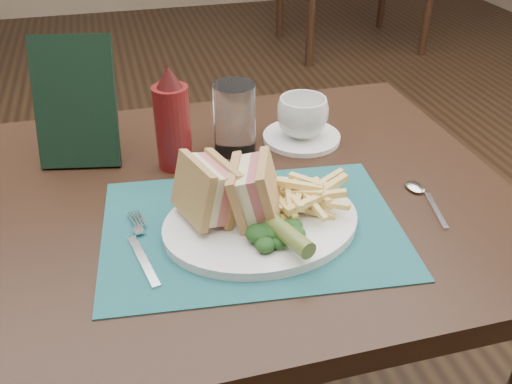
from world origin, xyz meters
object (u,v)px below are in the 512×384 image
sandwich_half_a (193,193)px  sandwich_half_b (241,189)px  drinking_glass (235,118)px  saucer (301,137)px  ketchup_bottle (172,118)px  plate (261,223)px  check_presenter (75,102)px  table_main (244,346)px  coffee_cup (302,117)px  placemat (252,228)px

sandwich_half_a → sandwich_half_b: bearing=-22.7°
sandwich_half_a → drinking_glass: 0.26m
saucer → ketchup_bottle: 0.27m
plate → check_presenter: 0.40m
sandwich_half_a → saucer: 0.35m
table_main → coffee_cup: size_ratio=9.22×
drinking_glass → plate: bearing=-94.4°
saucer → check_presenter: 0.42m
sandwich_half_a → check_presenter: (-0.16, 0.27, 0.04)m
coffee_cup → check_presenter: 0.41m
placemat → plate: plate is taller
table_main → sandwich_half_b: 0.45m
plate → saucer: plate is taller
sandwich_half_b → drinking_glass: size_ratio=0.74×
drinking_glass → ketchup_bottle: (-0.12, -0.03, 0.03)m
sandwich_half_a → sandwich_half_b: 0.07m
sandwich_half_b → sandwich_half_a: bearing=-165.9°
table_main → check_presenter: (-0.25, 0.18, 0.49)m
sandwich_half_a → saucer: size_ratio=0.65×
placemat → ketchup_bottle: (-0.08, 0.22, 0.09)m
placemat → ketchup_bottle: ketchup_bottle is taller
sandwich_half_a → sandwich_half_b: same height
plate → coffee_cup: bearing=54.1°
drinking_glass → check_presenter: 0.28m
coffee_cup → drinking_glass: (-0.13, -0.01, 0.02)m
plate → check_presenter: (-0.25, 0.29, 0.10)m
table_main → placemat: placemat is taller
coffee_cup → check_presenter: (-0.41, 0.03, 0.06)m
plate → sandwich_half_a: bearing=162.6°
plate → sandwich_half_b: bearing=147.7°
sandwich_half_b → saucer: size_ratio=0.64×
sandwich_half_b → drinking_glass: 0.24m
sandwich_half_a → drinking_glass: bearing=46.4°
coffee_cup → drinking_glass: 0.13m
check_presenter → placemat: bearing=-38.6°
placemat → check_presenter: 0.39m
ketchup_bottle → coffee_cup: bearing=8.1°
saucer → ketchup_bottle: bearing=-171.9°
sandwich_half_a → check_presenter: bearing=103.0°
placemat → ketchup_bottle: size_ratio=2.41×
placemat → plate: size_ratio=1.49×
check_presenter → sandwich_half_a: bearing=-48.4°
placemat → saucer: (0.17, 0.26, 0.00)m
placemat → sandwich_half_a: (-0.08, 0.02, 0.07)m
plate → drinking_glass: drinking_glass is taller
placemat → saucer: size_ratio=2.99×
coffee_cup → drinking_glass: size_ratio=0.75×
saucer → coffee_cup: bearing=0.0°
sandwich_half_b → check_presenter: size_ratio=0.42×
sandwich_half_b → saucer: (0.18, 0.25, -0.06)m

